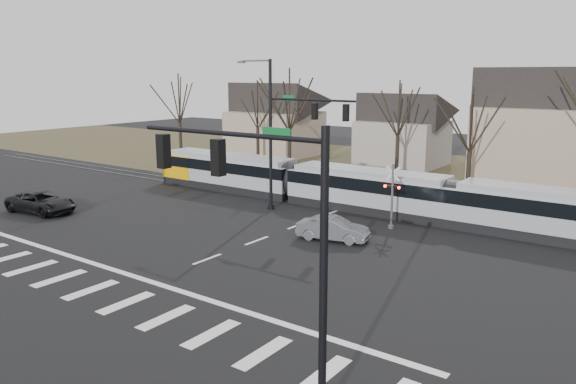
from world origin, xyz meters
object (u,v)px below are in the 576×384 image
Objects in this scene: sedan at (333,229)px; tram at (367,188)px; suv at (41,202)px; rail_crossing_signal at (392,198)px.

tram is at bearing 0.24° from sedan.
suv is at bearing -142.72° from tram.
sedan is at bearing -76.36° from tram.
tram reaches higher than sedan.
suv is at bearing 93.90° from sedan.
suv is 23.40m from rail_crossing_signal.
sedan is at bearing -80.24° from suv.
rail_crossing_signal is (1.60, 4.16, 1.22)m from sedan.
tram is at bearing 136.55° from rail_crossing_signal.
sedan is 0.79× the size of suv.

